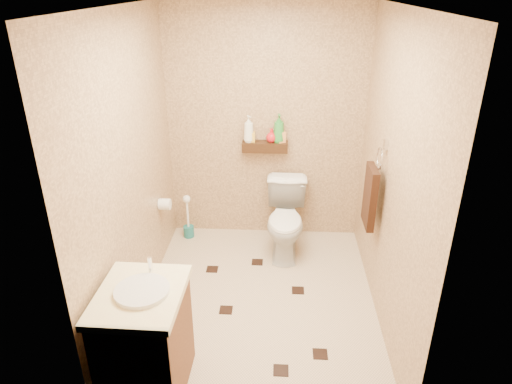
{
  "coord_description": "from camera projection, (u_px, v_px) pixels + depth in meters",
  "views": [
    {
      "loc": [
        0.15,
        -3.21,
        2.55
      ],
      "look_at": [
        -0.04,
        0.25,
        0.94
      ],
      "focal_mm": 32.0,
      "sensor_mm": 36.0,
      "label": 1
    }
  ],
  "objects": [
    {
      "name": "ground",
      "position": [
        259.0,
        301.0,
        3.99
      ],
      "size": [
        2.5,
        2.5,
        0.0
      ],
      "primitive_type": "plane",
      "color": "beige",
      "rests_on": "ground"
    },
    {
      "name": "wall_back",
      "position": [
        265.0,
        127.0,
        4.61
      ],
      "size": [
        2.0,
        0.04,
        2.4
      ],
      "primitive_type": "cube",
      "color": "tan",
      "rests_on": "ground"
    },
    {
      "name": "wall_front",
      "position": [
        247.0,
        269.0,
        2.35
      ],
      "size": [
        2.0,
        0.04,
        2.4
      ],
      "primitive_type": "cube",
      "color": "tan",
      "rests_on": "ground"
    },
    {
      "name": "wall_left",
      "position": [
        131.0,
        172.0,
        3.53
      ],
      "size": [
        0.04,
        2.5,
        2.4
      ],
      "primitive_type": "cube",
      "color": "tan",
      "rests_on": "ground"
    },
    {
      "name": "wall_right",
      "position": [
        392.0,
        178.0,
        3.43
      ],
      "size": [
        0.04,
        2.5,
        2.4
      ],
      "primitive_type": "cube",
      "color": "tan",
      "rests_on": "ground"
    },
    {
      "name": "ceiling",
      "position": [
        260.0,
        6.0,
        2.97
      ],
      "size": [
        2.0,
        2.5,
        0.02
      ],
      "primitive_type": "cube",
      "color": "silver",
      "rests_on": "wall_back"
    },
    {
      "name": "wall_shelf",
      "position": [
        265.0,
        147.0,
        4.62
      ],
      "size": [
        0.46,
        0.14,
        0.1
      ],
      "primitive_type": "cube",
      "color": "#371F0F",
      "rests_on": "wall_back"
    },
    {
      "name": "floor_accents",
      "position": [
        263.0,
        304.0,
        3.95
      ],
      "size": [
        1.08,
        1.48,
        0.01
      ],
      "color": "black",
      "rests_on": "ground"
    },
    {
      "name": "toilet",
      "position": [
        286.0,
        220.0,
        4.58
      ],
      "size": [
        0.42,
        0.72,
        0.73
      ],
      "primitive_type": "imported",
      "rotation": [
        0.0,
        0.0,
        -0.02
      ],
      "color": "white",
      "rests_on": "ground"
    },
    {
      "name": "vanity",
      "position": [
        146.0,
        340.0,
        2.99
      ],
      "size": [
        0.55,
        0.66,
        0.91
      ],
      "rotation": [
        0.0,
        0.0,
        -0.02
      ],
      "color": "brown",
      "rests_on": "ground"
    },
    {
      "name": "toilet_brush",
      "position": [
        188.0,
        222.0,
        4.93
      ],
      "size": [
        0.11,
        0.11,
        0.5
      ],
      "color": "#1B6B6E",
      "rests_on": "ground"
    },
    {
      "name": "towel_ring",
      "position": [
        371.0,
        194.0,
        3.77
      ],
      "size": [
        0.12,
        0.3,
        0.76
      ],
      "color": "silver",
      "rests_on": "wall_right"
    },
    {
      "name": "toilet_paper",
      "position": [
        165.0,
        204.0,
        4.37
      ],
      "size": [
        0.12,
        0.11,
        0.12
      ],
      "color": "white",
      "rests_on": "wall_left"
    },
    {
      "name": "bottle_a",
      "position": [
        249.0,
        129.0,
        4.55
      ],
      "size": [
        0.14,
        0.14,
        0.27
      ],
      "primitive_type": "imported",
      "rotation": [
        0.0,
        0.0,
        0.56
      ],
      "color": "white",
      "rests_on": "wall_shelf"
    },
    {
      "name": "bottle_b",
      "position": [
        252.0,
        135.0,
        4.57
      ],
      "size": [
        0.07,
        0.07,
        0.15
      ],
      "primitive_type": "imported",
      "rotation": [
        0.0,
        0.0,
        3.18
      ],
      "color": "gold",
      "rests_on": "wall_shelf"
    },
    {
      "name": "bottle_c",
      "position": [
        272.0,
        135.0,
        4.56
      ],
      "size": [
        0.11,
        0.11,
        0.14
      ],
      "primitive_type": "imported",
      "rotation": [
        0.0,
        0.0,
        4.71
      ],
      "color": "red",
      "rests_on": "wall_shelf"
    },
    {
      "name": "bottle_d",
      "position": [
        279.0,
        128.0,
        4.53
      ],
      "size": [
        0.13,
        0.13,
        0.29
      ],
      "primitive_type": "imported",
      "rotation": [
        0.0,
        0.0,
        0.18
      ],
      "color": "#2E8C36",
      "rests_on": "wall_shelf"
    },
    {
      "name": "bottle_e",
      "position": [
        281.0,
        134.0,
        4.55
      ],
      "size": [
        0.1,
        0.1,
        0.17
      ],
      "primitive_type": "imported",
      "rotation": [
        0.0,
        0.0,
        5.19
      ],
      "color": "#FFA554",
      "rests_on": "wall_shelf"
    }
  ]
}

